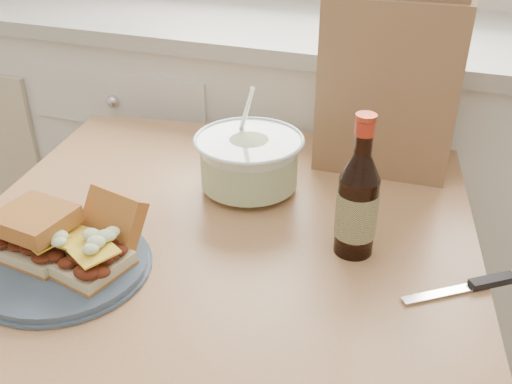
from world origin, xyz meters
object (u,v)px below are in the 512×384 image
(dining_table, at_px, (221,276))
(beer_bottle, at_px, (357,203))
(plate, at_px, (64,265))
(paper_bag, at_px, (390,83))
(coleslaw_bowl, at_px, (249,164))

(dining_table, bearing_deg, beer_bottle, -5.18)
(plate, distance_m, beer_bottle, 0.48)
(plate, distance_m, paper_bag, 0.72)
(dining_table, height_order, beer_bottle, beer_bottle)
(beer_bottle, distance_m, paper_bag, 0.36)
(coleslaw_bowl, height_order, paper_bag, paper_bag)
(dining_table, bearing_deg, plate, -142.20)
(coleslaw_bowl, bearing_deg, plate, -117.41)
(paper_bag, bearing_deg, plate, -128.47)
(plate, height_order, beer_bottle, beer_bottle)
(dining_table, relative_size, paper_bag, 2.93)
(coleslaw_bowl, relative_size, beer_bottle, 0.88)
(plate, relative_size, coleslaw_bowl, 1.25)
(coleslaw_bowl, bearing_deg, paper_bag, 44.51)
(plate, xyz_separation_m, beer_bottle, (0.42, 0.22, 0.08))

